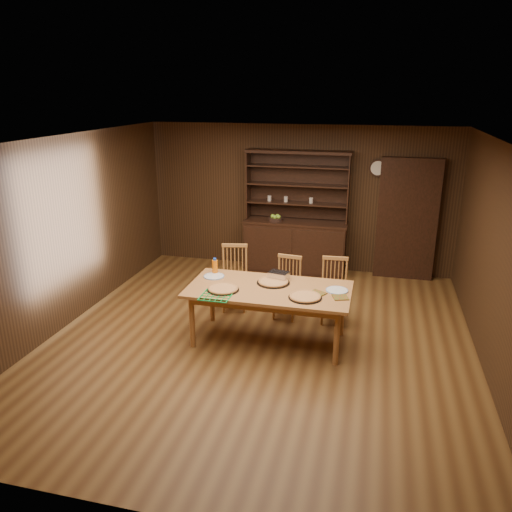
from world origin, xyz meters
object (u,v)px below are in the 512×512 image
(chair_left, at_px, (235,275))
(dining_table, at_px, (269,293))
(juice_bottle, at_px, (215,266))
(china_hutch, at_px, (295,240))
(chair_center, at_px, (288,285))
(chair_right, at_px, (334,288))

(chair_left, bearing_deg, dining_table, -63.86)
(juice_bottle, bearing_deg, china_hutch, 73.25)
(dining_table, bearing_deg, chair_left, 128.31)
(chair_center, distance_m, chair_right, 0.66)
(dining_table, xyz_separation_m, chair_center, (0.10, 0.82, -0.20))
(dining_table, bearing_deg, chair_right, 47.73)
(dining_table, height_order, chair_right, chair_right)
(dining_table, relative_size, chair_right, 2.23)
(china_hutch, distance_m, juice_bottle, 2.52)
(dining_table, distance_m, chair_right, 1.14)
(chair_center, height_order, chair_right, chair_right)
(chair_left, distance_m, chair_right, 1.50)
(chair_left, relative_size, chair_right, 1.05)
(china_hutch, relative_size, chair_center, 2.39)
(chair_center, bearing_deg, china_hutch, 102.83)
(dining_table, height_order, chair_center, chair_center)
(chair_center, bearing_deg, juice_bottle, -146.18)
(china_hutch, xyz_separation_m, chair_right, (0.88, -1.90, -0.10))
(dining_table, xyz_separation_m, chair_right, (0.76, 0.84, -0.19))
(chair_right, bearing_deg, china_hutch, 110.62)
(chair_center, bearing_deg, dining_table, -90.12)
(dining_table, xyz_separation_m, chair_left, (-0.73, 0.93, -0.16))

